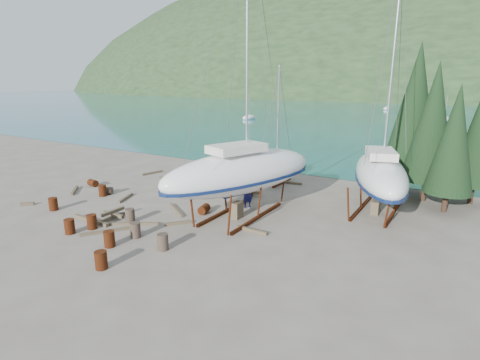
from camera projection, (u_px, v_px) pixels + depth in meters
The scene contains 49 objects.
ground at pixel (189, 218), 24.19m from camera, with size 600.00×600.00×0.00m, color #665C50.
bay_water at pixel (450, 94), 284.82m from camera, with size 700.00×700.00×0.00m, color #186278.
far_hill at pixel (450, 94), 288.96m from camera, with size 800.00×360.00×110.00m, color black.
far_house_left at pixel (318, 92), 210.72m from camera, with size 6.60×5.60×5.60m.
far_house_center at pixel (393, 94), 190.68m from camera, with size 6.60×5.60×5.60m.
cypress_near_right at pixel (433, 122), 26.38m from camera, with size 3.60×3.60×10.00m.
cypress_mid_right at pixel (454, 140), 24.20m from camera, with size 3.06×3.06×8.50m.
cypress_back_left at pixel (415, 108), 28.57m from camera, with size 4.14×4.14×11.50m.
moored_boat_left at pixel (249, 118), 88.77m from camera, with size 2.00×5.00×6.05m.
moored_boat_mid at pixel (445, 119), 85.27m from camera, with size 2.00×5.00×6.05m.
moored_boat_far at pixel (387, 109), 119.11m from camera, with size 2.00×5.00×6.05m.
large_sailboat_near at pixel (242, 171), 23.98m from camera, with size 7.20×12.30×18.63m.
large_sailboat_far at pixel (380, 174), 24.75m from camera, with size 6.12×10.79×16.41m.
small_sailboat_shore at pixel (275, 164), 32.43m from camera, with size 3.82×6.48×9.91m.
worker at pixel (248, 194), 26.07m from camera, with size 0.72×0.47×1.96m, color #11134C.
drum_0 at pixel (53, 204), 25.65m from camera, with size 0.58×0.58×0.88m, color #5B260F.
drum_2 at pixel (93, 183), 31.60m from camera, with size 0.58×0.58×0.88m, color #5B260F.
drum_3 at pixel (109, 239), 19.94m from camera, with size 0.58×0.58×0.88m, color #5B260F.
drum_4 at pixel (227, 181), 32.07m from camera, with size 0.58×0.58×0.88m, color #5B260F.
drum_5 at pixel (135, 230), 21.14m from camera, with size 0.58×0.58×0.88m, color #2D2823.
drum_6 at pixel (204, 209), 25.10m from camera, with size 0.58×0.58×0.88m, color #5B260F.
drum_7 at pixel (101, 260), 17.57m from camera, with size 0.58×0.58×0.88m, color #5B260F.
drum_8 at pixel (102, 191), 28.83m from camera, with size 0.58×0.58×0.88m, color #5B260F.
drum_9 at pixel (204, 188), 30.16m from camera, with size 0.58×0.58×0.88m, color #2D2823.
drum_10 at pixel (92, 222), 22.40m from camera, with size 0.58×0.58×0.88m, color #5B260F.
drum_11 at pixel (219, 188), 30.05m from camera, with size 0.58×0.58×0.88m, color #2D2823.
drum_13 at pixel (70, 226), 21.68m from camera, with size 0.58×0.58×0.88m, color #5B260F.
drum_15 at pixel (107, 191), 29.39m from camera, with size 0.58×0.58×0.88m, color #2D2823.
drum_16 at pixel (130, 216), 23.43m from camera, with size 0.58×0.58×0.88m, color #2D2823.
drum_17 at pixel (163, 242), 19.57m from camera, with size 0.58×0.58×0.88m, color #2D2823.
timber_0 at pixel (229, 169), 37.74m from camera, with size 0.14×2.42×0.14m, color brown.
timber_1 at pixel (252, 230), 22.01m from camera, with size 0.19×2.08×0.19m, color brown.
timber_2 at pixel (152, 173), 35.96m from camera, with size 0.19×2.22×0.19m, color brown.
timber_3 at pixel (133, 224), 23.09m from camera, with size 0.15×3.17×0.15m, color brown.
timber_4 at pixel (191, 194), 29.19m from camera, with size 0.17×2.14×0.17m, color brown.
timber_5 at pixel (107, 231), 21.94m from camera, with size 0.16×3.00×0.16m, color brown.
timber_6 at pixel (290, 183), 32.41m from camera, with size 0.19×1.97×0.19m, color brown.
timber_7 at pixel (178, 223), 23.18m from camera, with size 0.17×1.67×0.17m, color brown.
timber_8 at pixel (178, 193), 29.43m from camera, with size 0.19×1.93×0.19m, color brown.
timber_9 at pixel (254, 172), 36.27m from camera, with size 0.15×2.63×0.15m, color brown.
timber_10 at pixel (214, 185), 31.76m from camera, with size 0.16×3.14×0.16m, color brown.
timber_11 at pixel (177, 210), 25.57m from camera, with size 0.15×2.82×0.15m, color brown.
timber_12 at pixel (126, 198), 28.21m from camera, with size 0.17×2.22×0.17m, color brown.
timber_13 at pixel (27, 204), 26.74m from camera, with size 0.22×0.87×0.22m, color brown.
timber_14 at pixel (75, 190), 30.10m from camera, with size 0.18×2.39×0.18m, color brown.
timber_15 at pixel (176, 177), 34.40m from camera, with size 0.15×3.14×0.15m, color brown.
timber_16 at pixel (91, 220), 23.53m from camera, with size 0.23×3.14×0.23m, color brown.
timber_pile_fore at pixel (113, 214), 24.04m from camera, with size 1.80×1.80×0.60m.
timber_pile_aft at pixel (251, 192), 29.06m from camera, with size 1.80×1.80×0.60m.
Camera 1 is at (14.60, -17.77, 8.54)m, focal length 28.00 mm.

